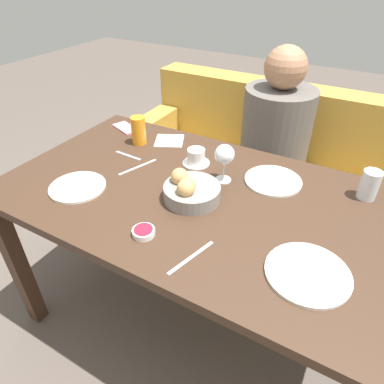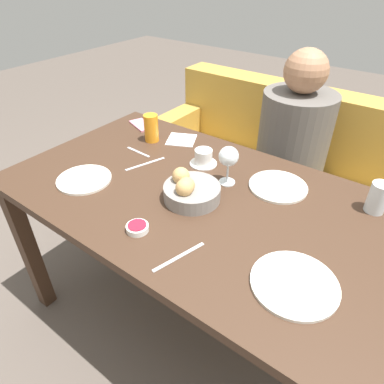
{
  "view_description": "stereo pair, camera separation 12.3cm",
  "coord_description": "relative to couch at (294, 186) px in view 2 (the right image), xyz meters",
  "views": [
    {
      "loc": [
        0.47,
        -0.92,
        1.52
      ],
      "look_at": [
        -0.03,
        -0.04,
        0.81
      ],
      "focal_mm": 32.0,
      "sensor_mm": 36.0,
      "label": 1
    },
    {
      "loc": [
        0.57,
        -0.85,
        1.52
      ],
      "look_at": [
        -0.03,
        -0.04,
        0.81
      ],
      "focal_mm": 32.0,
      "sensor_mm": 36.0,
      "label": 2
    }
  ],
  "objects": [
    {
      "name": "plate_near_left",
      "position": [
        -0.47,
        -1.16,
        0.48
      ],
      "size": [
        0.21,
        0.21,
        0.01
      ],
      "color": "silver",
      "rests_on": "dining_table"
    },
    {
      "name": "fork_silver",
      "position": [
        0.08,
        -1.26,
        0.47
      ],
      "size": [
        0.06,
        0.18,
        0.0
      ],
      "color": "#B7B7BC",
      "rests_on": "dining_table"
    },
    {
      "name": "napkin",
      "position": [
        -0.38,
        -0.65,
        0.47
      ],
      "size": [
        0.17,
        0.17,
        0.0
      ],
      "color": "white",
      "rests_on": "dining_table"
    },
    {
      "name": "couch",
      "position": [
        0.0,
        0.0,
        0.0
      ],
      "size": [
        1.87,
        0.7,
        0.86
      ],
      "color": "#B28938",
      "rests_on": "ground_plane"
    },
    {
      "name": "knife_silver",
      "position": [
        -0.37,
        -0.92,
        0.47
      ],
      "size": [
        0.07,
        0.18,
        0.0
      ],
      "color": "#B7B7BC",
      "rests_on": "dining_table"
    },
    {
      "name": "ground_plane",
      "position": [
        -0.03,
        -0.96,
        -0.31
      ],
      "size": [
        10.0,
        10.0,
        0.0
      ],
      "primitive_type": "plane",
      "color": "#564C44"
    },
    {
      "name": "seated_person",
      "position": [
        -0.01,
        -0.16,
        0.18
      ],
      "size": [
        0.37,
        0.49,
        1.16
      ],
      "color": "#23232D",
      "rests_on": "ground_plane"
    },
    {
      "name": "plate_far_center",
      "position": [
        0.16,
        -0.74,
        0.48
      ],
      "size": [
        0.22,
        0.22,
        0.01
      ],
      "color": "silver",
      "rests_on": "dining_table"
    },
    {
      "name": "cell_phone",
      "position": [
        -0.65,
        -0.64,
        0.47
      ],
      "size": [
        0.17,
        0.12,
        0.01
      ],
      "color": "pink",
      "rests_on": "dining_table"
    },
    {
      "name": "juice_glass",
      "position": [
        -0.49,
        -0.74,
        0.54
      ],
      "size": [
        0.07,
        0.07,
        0.13
      ],
      "color": "orange",
      "rests_on": "dining_table"
    },
    {
      "name": "plate_near_right",
      "position": [
        0.4,
        -1.15,
        0.48
      ],
      "size": [
        0.24,
        0.24,
        0.01
      ],
      "color": "silver",
      "rests_on": "dining_table"
    },
    {
      "name": "bread_basket",
      "position": [
        -0.06,
        -1.0,
        0.51
      ],
      "size": [
        0.21,
        0.21,
        0.11
      ],
      "color": "gray",
      "rests_on": "dining_table"
    },
    {
      "name": "dining_table",
      "position": [
        -0.03,
        -0.96,
        0.37
      ],
      "size": [
        1.55,
        0.86,
        0.78
      ],
      "color": "#3D281C",
      "rests_on": "ground_plane"
    },
    {
      "name": "spoon_coffee",
      "position": [
        -0.46,
        -0.86,
        0.47
      ],
      "size": [
        0.14,
        0.02,
        0.0
      ],
      "color": "#B7B7BC",
      "rests_on": "dining_table"
    },
    {
      "name": "water_tumbler",
      "position": [
        0.49,
        -0.68,
        0.53
      ],
      "size": [
        0.07,
        0.07,
        0.11
      ],
      "color": "silver",
      "rests_on": "dining_table"
    },
    {
      "name": "jam_bowl_berry",
      "position": [
        -0.1,
        -1.24,
        0.48
      ],
      "size": [
        0.07,
        0.07,
        0.02
      ],
      "color": "white",
      "rests_on": "dining_table"
    },
    {
      "name": "coffee_cup",
      "position": [
        -0.17,
        -0.77,
        0.5
      ],
      "size": [
        0.12,
        0.12,
        0.07
      ],
      "color": "white",
      "rests_on": "dining_table"
    },
    {
      "name": "wine_glass",
      "position": [
        -0.01,
        -0.83,
        0.58
      ],
      "size": [
        0.08,
        0.08,
        0.16
      ],
      "color": "silver",
      "rests_on": "dining_table"
    }
  ]
}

